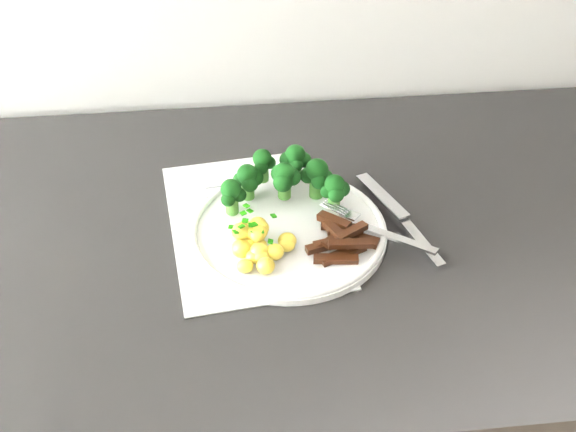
# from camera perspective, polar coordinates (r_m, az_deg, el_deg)

# --- Properties ---
(recipe_paper) EXTENTS (0.23, 0.31, 0.00)m
(recipe_paper) POSITION_cam_1_polar(r_m,az_deg,el_deg) (0.91, -2.91, -0.58)
(recipe_paper) COLOR white
(recipe_paper) RESTS_ON counter
(plate) EXTENTS (0.25, 0.25, 0.01)m
(plate) POSITION_cam_1_polar(r_m,az_deg,el_deg) (0.89, -0.00, -1.15)
(plate) COLOR white
(plate) RESTS_ON counter
(broccoli) EXTENTS (0.16, 0.09, 0.06)m
(broccoli) POSITION_cam_1_polar(r_m,az_deg,el_deg) (0.91, -0.18, 3.20)
(broccoli) COLOR #366C24
(broccoli) RESTS_ON plate
(potatoes) EXTENTS (0.08, 0.09, 0.04)m
(potatoes) POSITION_cam_1_polar(r_m,az_deg,el_deg) (0.85, -2.53, -2.13)
(potatoes) COLOR #F8CB56
(potatoes) RESTS_ON plate
(beef_strips) EXTENTS (0.09, 0.09, 0.03)m
(beef_strips) POSITION_cam_1_polar(r_m,az_deg,el_deg) (0.86, 4.32, -1.86)
(beef_strips) COLOR black
(beef_strips) RESTS_ON plate
(fork) EXTENTS (0.13, 0.12, 0.01)m
(fork) POSITION_cam_1_polar(r_m,az_deg,el_deg) (0.88, 7.42, -1.12)
(fork) COLOR #BBBBBF
(fork) RESTS_ON plate
(knife) EXTENTS (0.08, 0.19, 0.02)m
(knife) POSITION_cam_1_polar(r_m,az_deg,el_deg) (0.90, 9.67, -0.99)
(knife) COLOR #BBBBBF
(knife) RESTS_ON plate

